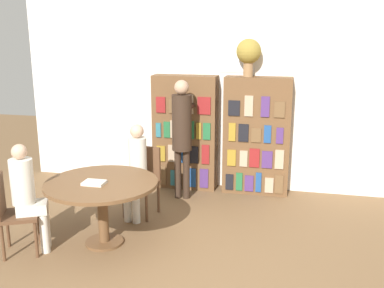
% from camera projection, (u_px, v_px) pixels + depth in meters
% --- Properties ---
extents(wall_back, '(6.40, 0.07, 3.00)m').
position_uv_depth(wall_back, '(223.00, 91.00, 6.84)').
color(wall_back, silver).
rests_on(wall_back, ground_plane).
extents(bookshelf_left, '(0.98, 0.34, 1.75)m').
position_uv_depth(bookshelf_left, '(185.00, 133.00, 6.93)').
color(bookshelf_left, brown).
rests_on(bookshelf_left, ground_plane).
extents(bookshelf_right, '(0.98, 0.34, 1.75)m').
position_uv_depth(bookshelf_right, '(257.00, 136.00, 6.69)').
color(bookshelf_right, brown).
rests_on(bookshelf_right, ground_plane).
extents(flower_vase, '(0.36, 0.36, 0.54)m').
position_uv_depth(flower_vase, '(249.00, 53.00, 6.43)').
color(flower_vase, '#997047').
rests_on(flower_vase, bookshelf_right).
extents(reading_table, '(1.28, 1.28, 0.76)m').
position_uv_depth(reading_table, '(102.00, 191.00, 5.08)').
color(reading_table, brown).
rests_on(reading_table, ground_plane).
extents(chair_near_camera, '(0.54, 0.54, 0.91)m').
position_uv_depth(chair_near_camera, '(11.00, 210.00, 4.90)').
color(chair_near_camera, brown).
rests_on(chair_near_camera, ground_plane).
extents(chair_left_side, '(0.46, 0.46, 0.91)m').
position_uv_depth(chair_left_side, '(143.00, 177.00, 5.99)').
color(chair_left_side, brown).
rests_on(chair_left_side, ground_plane).
extents(seated_reader_left, '(0.28, 0.37, 1.25)m').
position_uv_depth(seated_reader_left, '(136.00, 167.00, 5.78)').
color(seated_reader_left, beige).
rests_on(seated_reader_left, ground_plane).
extents(seated_reader_right, '(0.40, 0.36, 1.24)m').
position_uv_depth(seated_reader_right, '(28.00, 192.00, 4.89)').
color(seated_reader_right, silver).
rests_on(seated_reader_right, ground_plane).
extents(librarian_standing, '(0.28, 0.55, 1.74)m').
position_uv_depth(librarian_standing, '(182.00, 128.00, 6.39)').
color(librarian_standing, '#332319').
rests_on(librarian_standing, ground_plane).
extents(open_book_on_table, '(0.24, 0.18, 0.03)m').
position_uv_depth(open_book_on_table, '(94.00, 183.00, 4.98)').
color(open_book_on_table, silver).
rests_on(open_book_on_table, reading_table).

